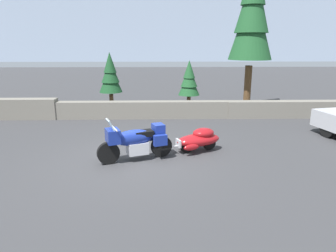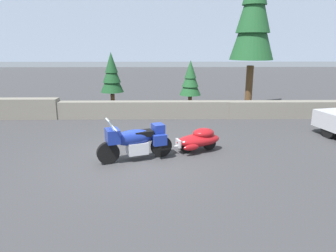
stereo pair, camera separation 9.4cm
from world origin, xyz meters
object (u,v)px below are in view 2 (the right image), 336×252
Objects in this scene: pine_tree_secondary at (190,80)px; pine_tree_far_right at (112,74)px; car_shaped_trailer at (199,139)px; touring_motorcycle at (135,140)px; pine_tree_tall at (254,10)px.

pine_tree_far_right is (-4.04, 0.22, 0.25)m from pine_tree_secondary.
car_shaped_trailer is 0.72× the size of pine_tree_far_right.
touring_motorcycle is 0.73× the size of pine_tree_far_right.
pine_tree_far_right is (-3.80, 6.54, 1.48)m from car_shaped_trailer.
pine_tree_far_right is at bearing 176.82° from pine_tree_secondary.
pine_tree_tall reaches higher than car_shaped_trailer.
touring_motorcycle reaches higher than car_shaped_trailer.
pine_tree_far_right is (-1.81, 7.30, 1.27)m from touring_motorcycle.
car_shaped_trailer is (1.99, 0.76, -0.21)m from touring_motorcycle.
pine_tree_secondary is 4.05m from pine_tree_far_right.
pine_tree_secondary is at bearing -3.18° from pine_tree_far_right.
pine_tree_secondary is at bearing 87.82° from car_shaped_trailer.
car_shaped_trailer is at bearing 21.04° from touring_motorcycle.
touring_motorcycle is 1.01× the size of car_shaped_trailer.
pine_tree_tall is (3.39, 6.74, 4.62)m from car_shaped_trailer.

